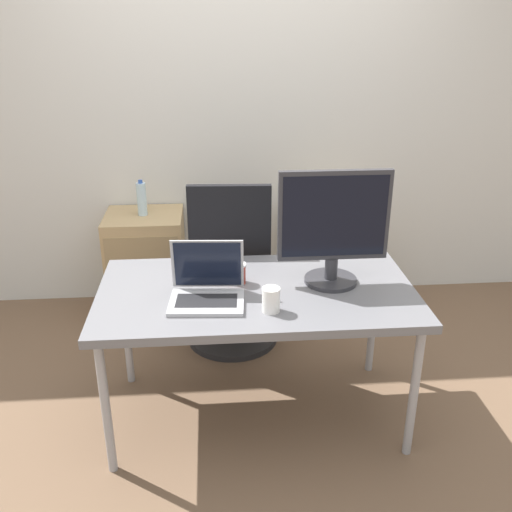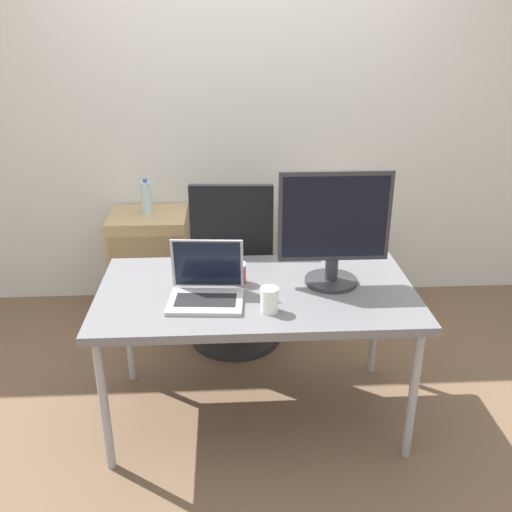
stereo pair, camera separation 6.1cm
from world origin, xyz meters
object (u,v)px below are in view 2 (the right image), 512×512
(mouse, at_px, (266,291))
(monitor, at_px, (334,229))
(cabinet_right, at_px, (327,259))
(laptop_center, at_px, (206,289))
(water_bottle, at_px, (146,198))
(office_chair, at_px, (234,285))
(coffee_cup_white, at_px, (269,300))
(coffee_cup_brown, at_px, (238,273))
(cabinet_left, at_px, (152,263))

(mouse, bearing_deg, monitor, 17.47)
(cabinet_right, distance_m, laptop_center, 1.52)
(water_bottle, bearing_deg, office_chair, -41.49)
(laptop_center, bearing_deg, water_bottle, 108.27)
(water_bottle, height_order, coffee_cup_white, water_bottle)
(laptop_center, distance_m, coffee_cup_white, 0.30)
(office_chair, height_order, monitor, monitor)
(office_chair, relative_size, cabinet_right, 1.55)
(monitor, relative_size, coffee_cup_brown, 5.50)
(coffee_cup_white, bearing_deg, water_bottle, 116.46)
(coffee_cup_white, bearing_deg, office_chair, 98.78)
(cabinet_right, bearing_deg, mouse, -112.77)
(laptop_center, distance_m, mouse, 0.27)
(office_chair, xyz_separation_m, mouse, (0.13, -0.72, 0.32))
(water_bottle, relative_size, coffee_cup_white, 2.10)
(monitor, distance_m, coffee_cup_brown, 0.49)
(cabinet_right, distance_m, mouse, 1.36)
(cabinet_left, height_order, laptop_center, laptop_center)
(laptop_center, height_order, monitor, monitor)
(water_bottle, distance_m, laptop_center, 1.31)
(cabinet_right, xyz_separation_m, coffee_cup_brown, (-0.63, -1.08, 0.41))
(mouse, relative_size, coffee_cup_white, 0.61)
(cabinet_left, bearing_deg, water_bottle, 90.00)
(office_chair, distance_m, laptop_center, 0.85)
(cabinet_right, relative_size, coffee_cup_brown, 6.99)
(coffee_cup_white, bearing_deg, laptop_center, 154.79)
(office_chair, relative_size, coffee_cup_brown, 10.82)
(cabinet_left, relative_size, laptop_center, 2.02)
(office_chair, xyz_separation_m, cabinet_right, (0.64, 0.48, -0.05))
(monitor, xyz_separation_m, coffee_cup_white, (-0.31, -0.26, -0.22))
(laptop_center, bearing_deg, cabinet_right, 58.03)
(laptop_center, height_order, coffee_cup_white, laptop_center)
(mouse, height_order, coffee_cup_white, coffee_cup_white)
(monitor, height_order, coffee_cup_brown, monitor)
(water_bottle, bearing_deg, cabinet_right, -0.11)
(office_chair, xyz_separation_m, monitor, (0.45, -0.62, 0.58))
(monitor, bearing_deg, mouse, -162.53)
(monitor, relative_size, mouse, 8.18)
(cabinet_right, bearing_deg, monitor, -99.74)
(cabinet_right, height_order, monitor, monitor)
(coffee_cup_white, bearing_deg, monitor, 40.10)
(water_bottle, distance_m, coffee_cup_brown, 1.21)
(water_bottle, bearing_deg, mouse, -60.65)
(office_chair, distance_m, coffee_cup_white, 0.97)
(mouse, distance_m, coffee_cup_white, 0.17)
(cabinet_right, bearing_deg, cabinet_left, 180.00)
(office_chair, xyz_separation_m, coffee_cup_brown, (0.01, -0.60, 0.36))
(office_chair, relative_size, water_bottle, 4.65)
(cabinet_right, xyz_separation_m, water_bottle, (-1.18, 0.00, 0.45))
(laptop_center, relative_size, monitor, 0.63)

